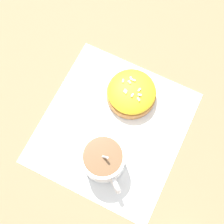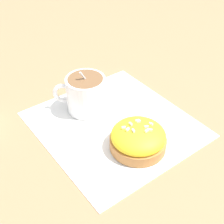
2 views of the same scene
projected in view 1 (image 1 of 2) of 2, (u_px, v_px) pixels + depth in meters
ground_plane at (113, 127)px, 0.65m from camera, size 3.00×3.00×0.00m
paper_napkin at (113, 127)px, 0.64m from camera, size 0.32×0.30×0.00m
coffee_cup at (104, 160)px, 0.58m from camera, size 0.09×0.09×0.09m
frosted_pastry at (132, 93)px, 0.64m from camera, size 0.10×0.10×0.05m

